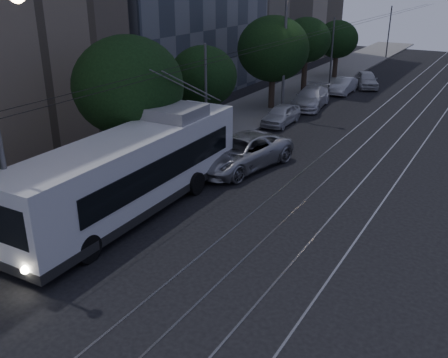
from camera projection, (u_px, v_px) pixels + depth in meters
ground at (182, 263)px, 17.20m from camera, size 120.00×120.00×0.00m
sidewalk at (254, 110)px, 36.65m from camera, size 5.00×90.00×0.15m
tram_rails at (393, 130)px, 31.97m from camera, size 4.52×90.00×0.02m
overhead_wires at (288, 66)px, 34.18m from camera, size 2.23×90.00×6.00m
trolleybus at (135, 170)px, 20.56m from camera, size 2.98×12.91×5.63m
pickup_silver at (241, 152)px, 25.46m from camera, size 3.95×6.51×1.69m
car_white_a at (281, 115)px, 33.05m from camera, size 1.56×3.85×1.31m
car_white_b at (311, 98)px, 37.27m from camera, size 2.69×5.34×1.49m
car_white_c at (344, 86)px, 41.78m from camera, size 1.42×3.94×1.29m
car_white_d at (367, 80)px, 43.96m from camera, size 3.21×4.44×1.40m
tree_1 at (128, 86)px, 23.52m from camera, size 5.25×5.25×6.74m
tree_2 at (203, 77)px, 28.90m from camera, size 3.93×3.93×5.56m
tree_3 at (273, 49)px, 35.33m from camera, size 5.11×5.11×6.69m
tree_4 at (306, 40)px, 40.12m from camera, size 3.95×3.95×6.19m
tree_5 at (337, 39)px, 46.68m from camera, size 3.83×3.83×5.41m
streetlamp_near at (0, 103)px, 15.38m from camera, size 2.25×0.44×9.18m
streetlamp_far at (291, 33)px, 33.09m from camera, size 2.30×0.44×9.41m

